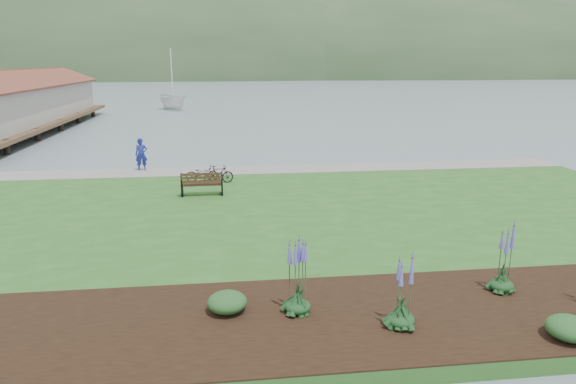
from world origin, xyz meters
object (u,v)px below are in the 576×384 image
(park_bench, at_px, (202,183))
(person, at_px, (141,152))
(sailboat, at_px, (174,110))
(bicycle_a, at_px, (202,173))

(park_bench, distance_m, person, 6.68)
(park_bench, height_order, sailboat, sailboat)
(person, bearing_deg, bicycle_a, -52.66)
(person, height_order, sailboat, sailboat)
(park_bench, xyz_separation_m, person, (-3.42, 5.72, 0.48))
(sailboat, bearing_deg, park_bench, -120.25)
(park_bench, xyz_separation_m, bicycle_a, (-0.10, 2.74, -0.14))
(bicycle_a, bearing_deg, park_bench, 178.28)
(person, xyz_separation_m, bicycle_a, (3.32, -2.99, -0.63))
(person, bearing_deg, park_bench, -69.79)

